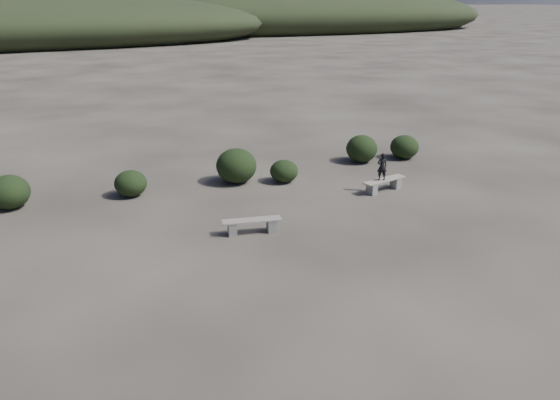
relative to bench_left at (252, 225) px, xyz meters
name	(u,v)px	position (x,y,z in m)	size (l,w,h in m)	color
ground	(357,279)	(1.56, -3.82, -0.28)	(1200.00, 1200.00, 0.00)	#2B2622
bench_left	(252,225)	(0.00, 0.00, 0.00)	(1.88, 0.67, 0.46)	gray
bench_right	(384,184)	(5.93, 1.91, 0.01)	(1.92, 0.81, 0.47)	gray
seated_person	(382,167)	(5.76, 1.88, 0.71)	(0.38, 0.25, 1.04)	black
shrub_a	(131,183)	(-3.02, 4.90, 0.20)	(1.18, 1.18, 0.97)	black
shrub_b	(236,166)	(1.07, 4.97, 0.40)	(1.60, 1.60, 1.37)	black
shrub_c	(284,171)	(2.83, 4.33, 0.17)	(1.11, 1.11, 0.89)	black
shrub_d	(362,149)	(7.10, 5.69, 0.32)	(1.38, 1.38, 1.21)	black
shrub_e	(404,147)	(9.20, 5.48, 0.25)	(1.28, 1.28, 1.07)	black
shrub_f	(9,192)	(-7.07, 5.17, 0.31)	(1.39, 1.39, 1.18)	black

